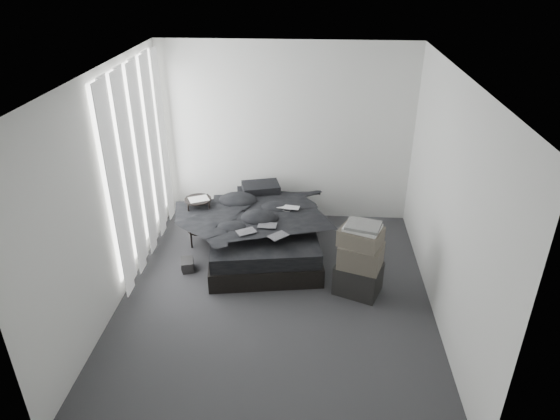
# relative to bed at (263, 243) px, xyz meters

# --- Properties ---
(floor) EXTENTS (3.60, 4.20, 0.01)m
(floor) POSITION_rel_bed_xyz_m (0.25, -1.02, -0.12)
(floor) COLOR #323235
(floor) RESTS_ON ground
(ceiling) EXTENTS (3.60, 4.20, 0.01)m
(ceiling) POSITION_rel_bed_xyz_m (0.25, -1.02, 2.48)
(ceiling) COLOR white
(ceiling) RESTS_ON ground
(wall_back) EXTENTS (3.60, 0.01, 2.60)m
(wall_back) POSITION_rel_bed_xyz_m (0.25, 1.08, 1.18)
(wall_back) COLOR silver
(wall_back) RESTS_ON ground
(wall_front) EXTENTS (3.60, 0.01, 2.60)m
(wall_front) POSITION_rel_bed_xyz_m (0.25, -3.12, 1.18)
(wall_front) COLOR silver
(wall_front) RESTS_ON ground
(wall_left) EXTENTS (0.01, 4.20, 2.60)m
(wall_left) POSITION_rel_bed_xyz_m (-1.55, -1.02, 1.18)
(wall_left) COLOR silver
(wall_left) RESTS_ON ground
(wall_right) EXTENTS (0.01, 4.20, 2.60)m
(wall_right) POSITION_rel_bed_xyz_m (2.05, -1.02, 1.18)
(wall_right) COLOR silver
(wall_right) RESTS_ON ground
(window_left) EXTENTS (0.02, 2.00, 2.30)m
(window_left) POSITION_rel_bed_xyz_m (-1.53, -0.12, 1.23)
(window_left) COLOR white
(window_left) RESTS_ON wall_left
(curtain_left) EXTENTS (0.06, 2.12, 2.48)m
(curtain_left) POSITION_rel_bed_xyz_m (-1.48, -0.12, 1.16)
(curtain_left) COLOR white
(curtain_left) RESTS_ON wall_left
(bed) EXTENTS (1.65, 2.02, 0.25)m
(bed) POSITION_rel_bed_xyz_m (0.00, 0.00, 0.00)
(bed) COLOR black
(bed) RESTS_ON floor
(mattress) EXTENTS (1.59, 1.96, 0.20)m
(mattress) POSITION_rel_bed_xyz_m (-0.00, 0.00, 0.22)
(mattress) COLOR black
(mattress) RESTS_ON bed
(duvet) EXTENTS (1.57, 1.75, 0.21)m
(duvet) POSITION_rel_bed_xyz_m (0.01, -0.04, 0.43)
(duvet) COLOR black
(duvet) RESTS_ON mattress
(pillow_lower) EXTENTS (0.60, 0.45, 0.12)m
(pillow_lower) POSITION_rel_bed_xyz_m (-0.15, 0.70, 0.38)
(pillow_lower) COLOR black
(pillow_lower) RESTS_ON mattress
(pillow_upper) EXTENTS (0.59, 0.47, 0.12)m
(pillow_upper) POSITION_rel_bed_xyz_m (-0.09, 0.69, 0.50)
(pillow_upper) COLOR black
(pillow_upper) RESTS_ON pillow_lower
(laptop) EXTENTS (0.32, 0.23, 0.02)m
(laptop) POSITION_rel_bed_xyz_m (0.33, 0.10, 0.54)
(laptop) COLOR silver
(laptop) RESTS_ON duvet
(comic_a) EXTENTS (0.28, 0.25, 0.01)m
(comic_a) POSITION_rel_bed_xyz_m (-0.15, -0.52, 0.54)
(comic_a) COLOR black
(comic_a) RESTS_ON duvet
(comic_b) EXTENTS (0.24, 0.16, 0.01)m
(comic_b) POSITION_rel_bed_xyz_m (0.10, -0.34, 0.54)
(comic_b) COLOR black
(comic_b) RESTS_ON duvet
(comic_c) EXTENTS (0.27, 0.27, 0.01)m
(comic_c) POSITION_rel_bed_xyz_m (0.25, -0.59, 0.55)
(comic_c) COLOR black
(comic_c) RESTS_ON duvet
(side_stand) EXTENTS (0.44, 0.44, 0.66)m
(side_stand) POSITION_rel_bed_xyz_m (-0.89, 0.18, 0.21)
(side_stand) COLOR black
(side_stand) RESTS_ON floor
(papers) EXTENTS (0.31, 0.28, 0.01)m
(papers) POSITION_rel_bed_xyz_m (-0.87, 0.17, 0.54)
(papers) COLOR white
(papers) RESTS_ON side_stand
(floor_books) EXTENTS (0.20, 0.25, 0.15)m
(floor_books) POSITION_rel_bed_xyz_m (-0.92, -0.51, -0.05)
(floor_books) COLOR black
(floor_books) RESTS_ON floor
(box_lower) EXTENTS (0.62, 0.56, 0.37)m
(box_lower) POSITION_rel_bed_xyz_m (1.22, -0.82, 0.06)
(box_lower) COLOR black
(box_lower) RESTS_ON floor
(box_mid) EXTENTS (0.57, 0.51, 0.29)m
(box_mid) POSITION_rel_bed_xyz_m (1.22, -0.84, 0.39)
(box_mid) COLOR #534C41
(box_mid) RESTS_ON box_lower
(box_upper) EXTENTS (0.56, 0.52, 0.20)m
(box_upper) POSITION_rel_bed_xyz_m (1.21, -0.82, 0.63)
(box_upper) COLOR #534C41
(box_upper) RESTS_ON box_mid
(art_book_white) EXTENTS (0.47, 0.43, 0.04)m
(art_book_white) POSITION_rel_bed_xyz_m (1.22, -0.82, 0.75)
(art_book_white) COLOR silver
(art_book_white) RESTS_ON box_upper
(art_book_snake) EXTENTS (0.44, 0.39, 0.04)m
(art_book_snake) POSITION_rel_bed_xyz_m (1.22, -0.84, 0.79)
(art_book_snake) COLOR silver
(art_book_snake) RESTS_ON art_book_white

